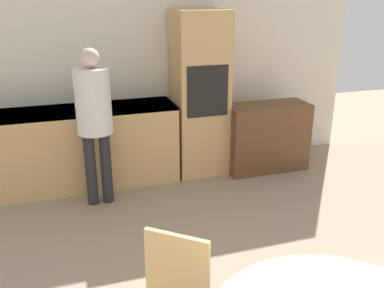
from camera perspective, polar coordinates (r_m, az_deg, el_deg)
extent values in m
cube|color=silver|center=(5.34, -8.57, 9.88)|extent=(6.03, 0.05, 2.60)
cube|color=tan|center=(5.15, -16.81, -0.74)|extent=(2.63, 0.60, 0.94)
cube|color=black|center=(5.02, -17.32, 4.12)|extent=(2.63, 0.60, 0.03)
cube|color=tan|center=(5.27, 1.01, 6.64)|extent=(0.62, 0.58, 2.00)
cube|color=black|center=(4.98, 2.12, 7.01)|extent=(0.50, 0.01, 0.60)
cube|color=brown|center=(5.55, 9.86, 0.93)|extent=(1.05, 0.45, 0.86)
cube|color=tan|center=(2.49, -2.01, -17.34)|extent=(0.31, 0.27, 0.55)
cylinder|color=#262628|center=(4.70, -13.35, -3.29)|extent=(0.12, 0.12, 0.81)
cylinder|color=#262628|center=(4.71, -11.36, -3.07)|extent=(0.12, 0.12, 0.81)
cylinder|color=silver|center=(4.47, -13.06, 5.59)|extent=(0.36, 0.36, 0.67)
sphere|color=beige|center=(4.38, -13.50, 11.10)|extent=(0.20, 0.20, 0.20)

